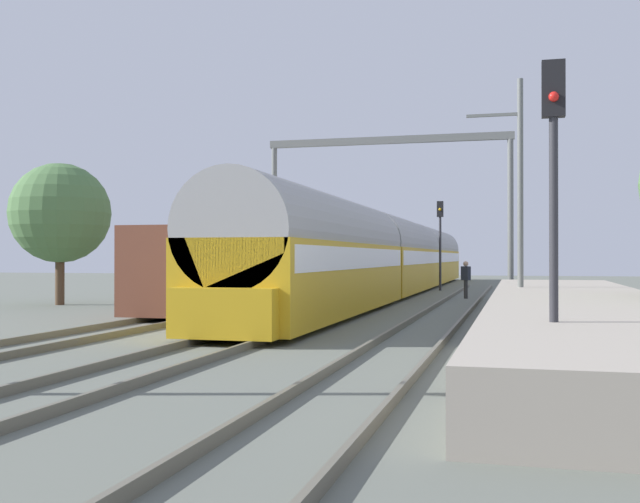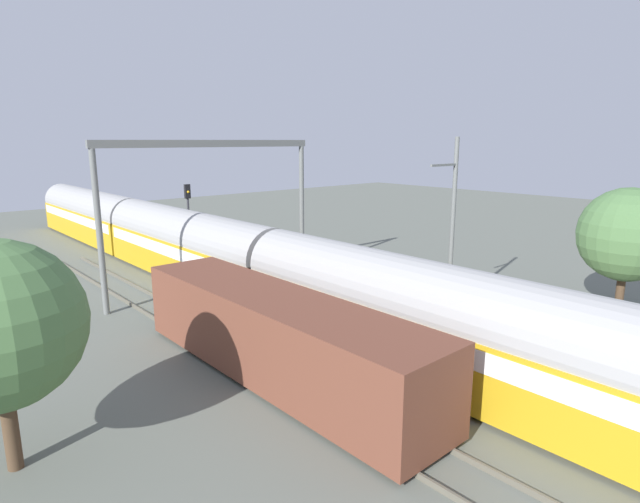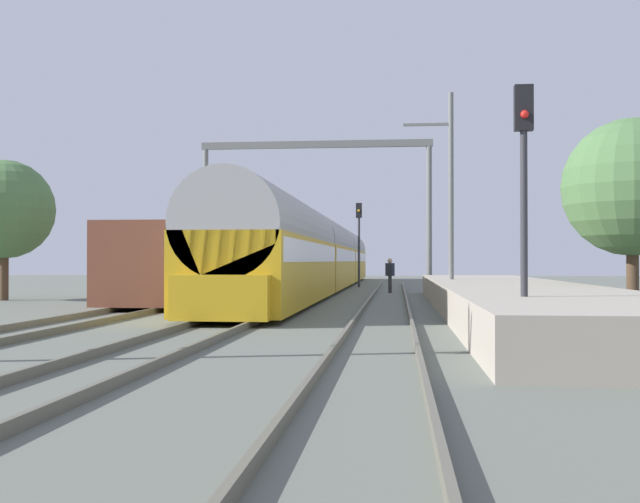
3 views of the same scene
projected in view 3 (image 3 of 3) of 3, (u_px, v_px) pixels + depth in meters
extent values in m
plane|color=#5F645B|center=(252.00, 316.00, 22.25)|extent=(120.00, 120.00, 0.00)
cube|color=#5E5A4C|center=(100.00, 312.00, 22.71)|extent=(0.08, 60.00, 0.16)
cube|color=#5E5A4C|center=(147.00, 312.00, 22.57)|extent=(0.08, 60.00, 0.16)
cube|color=#5E5A4C|center=(228.00, 313.00, 22.32)|extent=(0.08, 60.00, 0.16)
cube|color=#5E5A4C|center=(276.00, 313.00, 22.18)|extent=(0.08, 60.00, 0.16)
cube|color=#5E5A4C|center=(359.00, 314.00, 21.93)|extent=(0.08, 60.00, 0.16)
cube|color=#5E5A4C|center=(410.00, 314.00, 21.78)|extent=(0.08, 60.00, 0.16)
cube|color=#A39989|center=(510.00, 298.00, 23.46)|extent=(4.40, 28.00, 0.90)
cube|color=gold|center=(275.00, 271.00, 26.46)|extent=(2.90, 16.00, 2.20)
cube|color=white|center=(275.00, 252.00, 26.47)|extent=(2.93, 15.36, 0.64)
cylinder|color=#9C9C9C|center=(275.00, 233.00, 26.48)|extent=(2.84, 16.00, 2.84)
cube|color=gold|center=(322.00, 267.00, 42.73)|extent=(2.90, 16.00, 2.20)
cube|color=white|center=(322.00, 256.00, 42.74)|extent=(2.93, 15.36, 0.64)
cylinder|color=#9C9C9C|center=(322.00, 244.00, 42.74)|extent=(2.84, 16.00, 2.84)
cube|color=gold|center=(342.00, 265.00, 58.99)|extent=(2.90, 16.00, 2.20)
cube|color=white|center=(342.00, 257.00, 59.00)|extent=(2.93, 15.36, 0.64)
cylinder|color=#9C9C9C|center=(342.00, 248.00, 59.01)|extent=(2.84, 16.00, 2.84)
cube|color=gold|center=(220.00, 298.00, 18.25)|extent=(2.40, 0.50, 1.10)
cube|color=brown|center=(189.00, 263.00, 29.74)|extent=(2.80, 13.00, 2.70)
cube|color=black|center=(189.00, 296.00, 29.73)|extent=(2.52, 11.96, 0.10)
cylinder|color=#303030|center=(390.00, 284.00, 37.96)|extent=(0.25, 0.25, 0.85)
cube|color=#232833|center=(390.00, 269.00, 37.97)|extent=(0.46, 0.43, 0.64)
sphere|color=tan|center=(390.00, 261.00, 37.97)|extent=(0.24, 0.24, 0.24)
cylinder|color=#2D2D33|center=(524.00, 237.00, 14.91)|extent=(0.14, 0.14, 4.15)
cube|color=black|center=(524.00, 108.00, 14.94)|extent=(0.36, 0.20, 0.90)
sphere|color=red|center=(525.00, 114.00, 14.82)|extent=(0.16, 0.16, 0.16)
cylinder|color=#2D2D33|center=(359.00, 253.00, 46.12)|extent=(0.14, 0.14, 4.21)
cube|color=black|center=(359.00, 210.00, 46.15)|extent=(0.36, 0.20, 0.90)
sphere|color=yellow|center=(359.00, 211.00, 46.03)|extent=(0.16, 0.16, 0.16)
cylinder|color=slate|center=(206.00, 220.00, 40.32)|extent=(0.28, 0.28, 7.50)
cylinder|color=slate|center=(429.00, 219.00, 39.13)|extent=(0.28, 0.28, 7.50)
cube|color=slate|center=(316.00, 144.00, 39.77)|extent=(12.14, 0.24, 0.36)
cylinder|color=slate|center=(451.00, 198.00, 28.91)|extent=(0.20, 0.20, 8.00)
cube|color=slate|center=(427.00, 125.00, 29.04)|extent=(1.80, 0.10, 0.10)
cylinder|color=#4C3826|center=(4.00, 273.00, 30.83)|extent=(0.36, 0.36, 2.19)
sphere|color=#496F3F|center=(4.00, 209.00, 30.86)|extent=(4.01, 4.01, 4.01)
cylinder|color=#4C3826|center=(633.00, 277.00, 22.79)|extent=(0.36, 0.36, 2.26)
sphere|color=#496F3F|center=(632.00, 187.00, 22.82)|extent=(4.13, 4.13, 4.13)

